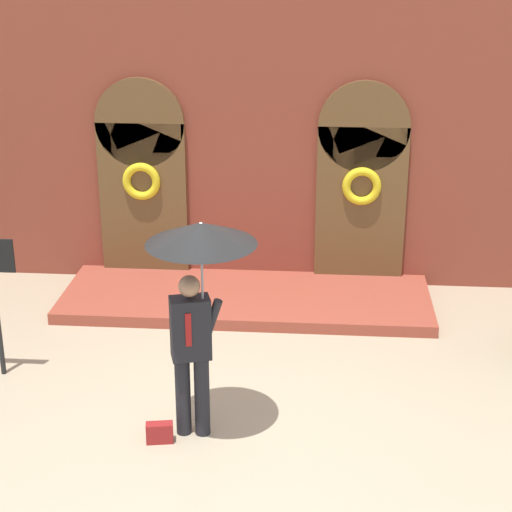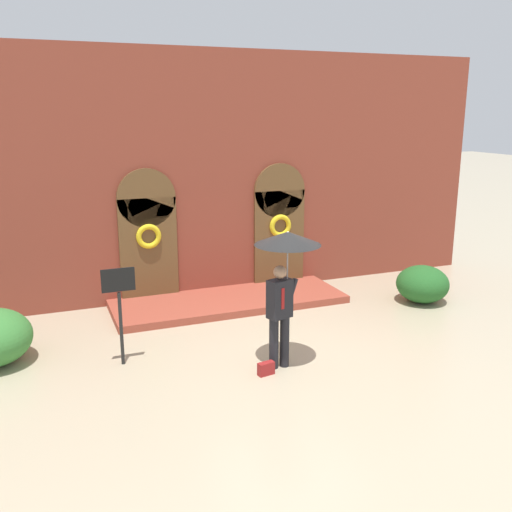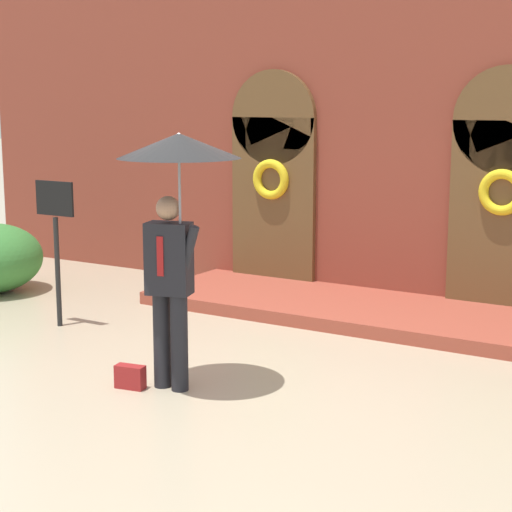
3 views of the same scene
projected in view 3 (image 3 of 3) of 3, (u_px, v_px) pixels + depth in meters
The scene contains 5 objects.
ground_plane at pixel (212, 384), 8.09m from camera, with size 80.00×80.00×0.00m, color tan.
building_facade at pixel (389, 97), 11.10m from camera, with size 14.00×2.30×5.60m.
person_with_umbrella at pixel (176, 184), 7.56m from camera, with size 1.10×1.10×2.36m.
handbag at pixel (130, 377), 7.94m from camera, with size 0.28×0.12×0.22m, color maroon.
sign_post at pixel (56, 229), 9.93m from camera, with size 0.56×0.06×1.72m.
Camera 3 is at (4.35, -6.41, 2.66)m, focal length 60.00 mm.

